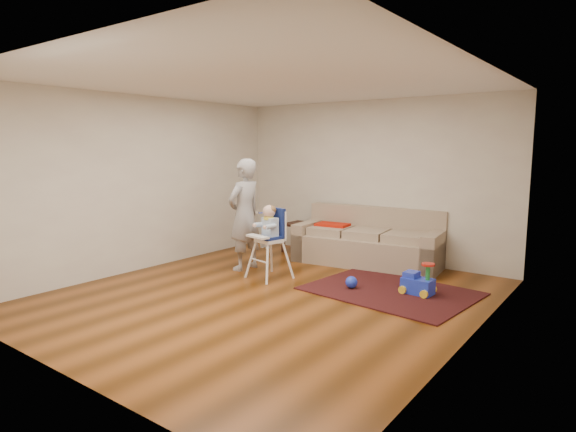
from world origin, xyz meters
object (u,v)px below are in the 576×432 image
Objects in this scene: side_table at (301,237)px; ride_on_toy at (418,278)px; toy_ball at (351,282)px; high_chair at (269,243)px; adult at (245,215)px; sofa at (368,237)px.

side_table is 1.24× the size of ride_on_toy.
toy_ball is (1.93, -1.56, -0.17)m from side_table.
ride_on_toy is at bearing 26.43° from high_chair.
toy_ball is at bearing 93.43° from adult.
high_chair is at bearing -170.41° from toy_ball.
ride_on_toy is at bearing -46.96° from sofa.
side_table is at bearing 141.01° from toy_ball.
ride_on_toy is (2.74, -1.26, -0.03)m from side_table.
side_table is 0.30× the size of adult.
side_table is 1.92m from high_chair.
high_chair is at bearing -121.57° from sofa.
ride_on_toy is at bearing 20.43° from toy_ball.
high_chair is at bearing -69.14° from side_table.
high_chair is at bearing -162.99° from ride_on_toy.
high_chair is (-1.26, -0.21, 0.43)m from toy_ball.
adult is (-1.89, -0.03, 0.77)m from toy_ball.
side_table is 2.49m from toy_ball.
side_table is (-1.44, 0.15, -0.19)m from sofa.
sofa is 1.46m from side_table.
sofa is at bearing -5.81° from side_table.
high_chair reaches higher than side_table.
toy_ball is (0.49, -1.42, -0.36)m from sofa.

